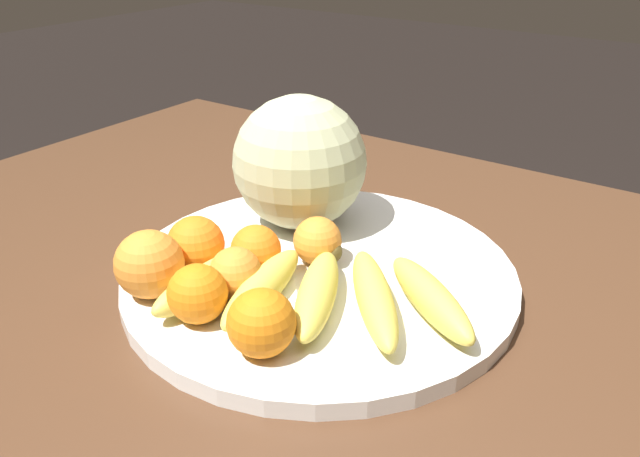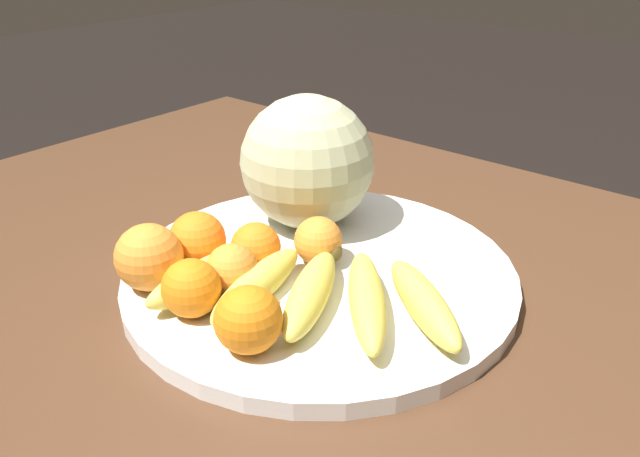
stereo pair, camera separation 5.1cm
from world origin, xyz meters
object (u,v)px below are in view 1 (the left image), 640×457
object	(u,v)px
kitchen_table	(364,356)
orange_side_extra	(317,241)
fruit_bowl	(320,273)
orange_back_left	(198,294)
orange_top_small	(235,273)
produce_tag	(281,282)
orange_front_left	(149,264)
melon	(300,162)
banana_bunch	(317,290)
orange_front_right	(256,250)
orange_back_right	(261,323)
orange_mid_center	(196,245)

from	to	relation	value
kitchen_table	orange_side_extra	xyz separation A→B (m)	(-0.07, -0.00, 0.14)
fruit_bowl	orange_back_left	distance (m)	0.16
orange_top_small	produce_tag	world-z (taller)	orange_top_small
orange_front_left	orange_top_small	xyz separation A→B (m)	(0.08, 0.05, -0.01)
kitchen_table	produce_tag	bearing A→B (deg)	-139.85
produce_tag	orange_front_left	bearing A→B (deg)	-87.88
produce_tag	orange_side_extra	bearing A→B (deg)	132.83
melon	banana_bunch	world-z (taller)	melon
orange_top_small	orange_side_extra	bearing A→B (deg)	74.57
fruit_bowl	orange_front_right	size ratio (longest dim) A/B	7.86
orange_front_right	orange_back_right	bearing A→B (deg)	-47.93
melon	banana_bunch	xyz separation A→B (m)	(0.13, -0.15, -0.07)
orange_mid_center	orange_back_left	size ratio (longest dim) A/B	1.08
banana_bunch	produce_tag	xyz separation A→B (m)	(-0.06, 0.01, -0.02)
kitchen_table	fruit_bowl	xyz separation A→B (m)	(-0.06, -0.01, 0.10)
banana_bunch	orange_back_left	size ratio (longest dim) A/B	5.01
orange_top_small	orange_front_right	bearing A→B (deg)	105.70
fruit_bowl	orange_front_left	bearing A→B (deg)	-127.67
fruit_bowl	orange_top_small	bearing A→B (deg)	-111.10
orange_front_left	orange_top_small	bearing A→B (deg)	32.50
banana_bunch	orange_top_small	size ratio (longest dim) A/B	5.39
kitchen_table	orange_front_left	distance (m)	0.28
orange_back_left	banana_bunch	bearing A→B (deg)	46.24
orange_front_right	orange_side_extra	distance (m)	0.07
banana_bunch	produce_tag	size ratio (longest dim) A/B	3.59
melon	orange_front_left	distance (m)	0.24
orange_back_left	melon	bearing A→B (deg)	101.00
orange_back_left	orange_top_small	size ratio (longest dim) A/B	1.08
orange_front_right	kitchen_table	bearing A→B (deg)	27.56
orange_back_right	orange_side_extra	distance (m)	0.17
orange_side_extra	orange_top_small	bearing A→B (deg)	-105.43
orange_mid_center	melon	bearing A→B (deg)	81.23
orange_top_small	fruit_bowl	bearing A→B (deg)	68.90
fruit_bowl	melon	bearing A→B (deg)	137.39
fruit_bowl	orange_front_left	distance (m)	0.19
fruit_bowl	orange_mid_center	world-z (taller)	orange_mid_center
melon	orange_top_small	size ratio (longest dim) A/B	3.01
fruit_bowl	orange_back_right	distance (m)	0.17
orange_top_small	orange_side_extra	world-z (taller)	same
banana_bunch	orange_mid_center	distance (m)	0.16
orange_front_right	orange_mid_center	size ratio (longest dim) A/B	0.87
orange_front_right	orange_top_small	size ratio (longest dim) A/B	1.02
kitchen_table	orange_top_small	distance (m)	0.20
banana_bunch	orange_top_small	distance (m)	0.09
melon	orange_back_right	bearing A→B (deg)	-61.19
orange_front_left	orange_mid_center	size ratio (longest dim) A/B	1.12
fruit_bowl	orange_side_extra	size ratio (longest dim) A/B	7.99
kitchen_table	orange_front_left	xyz separation A→B (m)	(-0.17, -0.16, 0.15)
orange_top_small	orange_front_left	bearing A→B (deg)	-147.50
melon	orange_front_right	bearing A→B (deg)	-75.56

